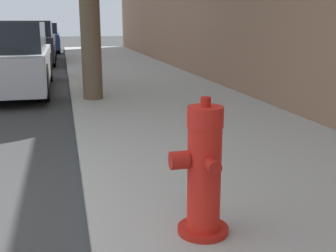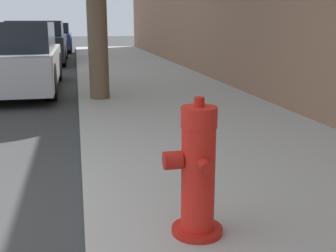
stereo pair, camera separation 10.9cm
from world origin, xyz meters
TOP-DOWN VIEW (x-y plane):
  - sidewalk_slab at (3.16, 0.00)m, footprint 3.03×40.00m
  - fire_hydrant at (2.32, -0.28)m, footprint 0.37×0.38m
  - parked_car_near at (0.41, 6.51)m, footprint 1.74×4.36m
  - parked_car_mid at (0.40, 12.64)m, footprint 1.85×4.54m
  - parked_car_far at (0.53, 18.18)m, footprint 1.86×3.86m

SIDE VIEW (x-z plane):
  - sidewalk_slab at x=3.16m, z-range 0.00..0.12m
  - fire_hydrant at x=2.32m, z-range 0.08..0.93m
  - parked_car_far at x=0.53m, z-range -0.01..1.32m
  - parked_car_near at x=0.41m, z-range -0.02..1.36m
  - parked_car_mid at x=0.40m, z-range -0.01..1.40m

